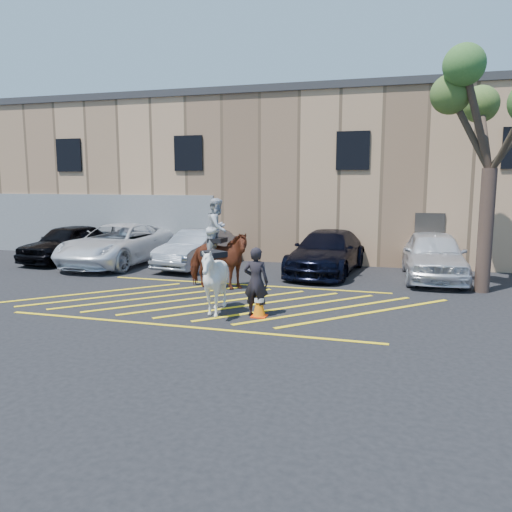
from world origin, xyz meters
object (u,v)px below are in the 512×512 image
(car_blue_suv, at_px, (327,252))
(tree, at_px, (494,103))
(car_black_suv, at_px, (68,243))
(mounted_bay, at_px, (218,253))
(car_white_suv, at_px, (433,255))
(car_white_pickup, at_px, (118,244))
(traffic_cone, at_px, (259,303))
(handler, at_px, (256,282))
(car_silver_sedan, at_px, (197,249))
(saddled_white, at_px, (214,280))

(car_blue_suv, bearing_deg, tree, -15.27)
(car_black_suv, distance_m, mounted_bay, 8.83)
(car_blue_suv, relative_size, car_white_suv, 1.08)
(car_black_suv, xyz_separation_m, car_white_pickup, (2.52, -0.16, 0.04))
(mounted_bay, bearing_deg, tree, 12.66)
(car_white_suv, distance_m, traffic_cone, 7.92)
(car_black_suv, xyz_separation_m, car_white_suv, (14.82, 0.13, 0.06))
(handler, bearing_deg, tree, -140.31)
(car_black_suv, xyz_separation_m, mounted_bay, (8.11, -3.47, 0.38))
(tree, bearing_deg, car_white_pickup, 173.71)
(mounted_bay, bearing_deg, car_blue_suv, 52.03)
(car_white_suv, relative_size, traffic_cone, 6.82)
(car_black_suv, relative_size, handler, 2.61)
(car_blue_suv, distance_m, car_white_suv, 3.76)
(car_blue_suv, relative_size, tree, 0.74)
(car_silver_sedan, bearing_deg, saddled_white, -56.87)
(car_silver_sedan, distance_m, car_white_suv, 8.91)
(car_silver_sedan, distance_m, traffic_cone, 7.81)
(car_white_pickup, distance_m, car_white_suv, 12.30)
(car_white_suv, xyz_separation_m, saddled_white, (-5.71, -6.56, 0.04))
(handler, bearing_deg, mounted_bay, -51.39)
(car_silver_sedan, distance_m, handler, 7.68)
(car_white_suv, height_order, handler, handler)
(car_white_pickup, relative_size, car_silver_sedan, 1.33)
(car_white_suv, xyz_separation_m, tree, (1.33, -1.80, 4.84))
(car_black_suv, bearing_deg, car_blue_suv, 7.44)
(mounted_bay, height_order, tree, tree)
(car_white_suv, xyz_separation_m, handler, (-4.64, -6.40, 0.04))
(car_white_pickup, bearing_deg, traffic_cone, -36.54)
(car_silver_sedan, distance_m, saddled_white, 7.30)
(car_white_pickup, height_order, traffic_cone, car_white_pickup)
(car_silver_sedan, xyz_separation_m, car_blue_suv, (5.15, 0.18, 0.04))
(car_white_pickup, distance_m, handler, 9.79)
(car_black_suv, distance_m, handler, 11.95)
(car_white_suv, bearing_deg, traffic_cone, -127.03)
(car_silver_sedan, bearing_deg, car_blue_suv, 9.16)
(car_black_suv, distance_m, car_silver_sedan, 5.91)
(car_blue_suv, relative_size, traffic_cone, 7.39)
(handler, xyz_separation_m, traffic_cone, (0.10, -0.07, -0.52))
(handler, bearing_deg, traffic_cone, 147.84)
(car_white_suv, distance_m, tree, 5.34)
(car_silver_sedan, distance_m, tree, 11.51)
(mounted_bay, height_order, traffic_cone, mounted_bay)
(handler, xyz_separation_m, mounted_bay, (-2.07, 2.79, 0.28))
(car_white_pickup, distance_m, car_blue_suv, 8.55)
(car_blue_suv, bearing_deg, car_silver_sedan, -171.98)
(car_black_suv, bearing_deg, mounted_bay, -17.34)
(car_blue_suv, bearing_deg, car_black_suv, -172.41)
(mounted_bay, bearing_deg, car_silver_sedan, 121.44)
(mounted_bay, xyz_separation_m, tree, (8.04, 1.81, 4.53))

